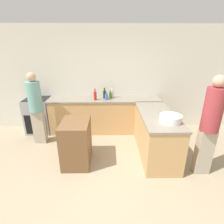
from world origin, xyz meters
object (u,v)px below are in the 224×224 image
mixing_bowl (171,118)px  olive_oil_bottle (110,95)px  water_bottle_blue (106,97)px  vinegar_bottle_clear (112,93)px  hot_sauce_bottle (95,96)px  person_at_peninsula (210,123)px  range_oven (39,115)px  person_by_range (36,106)px  wine_bottle_dark (105,94)px  island_table (76,143)px

mixing_bowl → olive_oil_bottle: (-1.07, 1.49, 0.02)m
water_bottle_blue → vinegar_bottle_clear: 0.25m
mixing_bowl → hot_sauce_bottle: bearing=136.9°
water_bottle_blue → hot_sauce_bottle: bearing=-176.3°
olive_oil_bottle → person_at_peninsula: 2.39m
range_oven → person_by_range: bearing=-69.7°
range_oven → mixing_bowl: (2.98, -1.47, 0.52)m
wine_bottle_dark → person_by_range: 1.66m
range_oven → island_table: size_ratio=1.05×
olive_oil_bottle → person_by_range: size_ratio=0.13×
range_oven → wine_bottle_dark: bearing=1.1°
mixing_bowl → person_at_peninsula: size_ratio=0.22×
island_table → vinegar_bottle_clear: 1.75m
wine_bottle_dark → person_by_range: bearing=-157.9°
island_table → person_at_peninsula: person_at_peninsula is taller
mixing_bowl → wine_bottle_dark: size_ratio=1.43×
olive_oil_bottle → person_by_range: person_by_range is taller
mixing_bowl → hot_sauce_bottle: 1.99m
island_table → person_at_peninsula: bearing=-8.0°
hot_sauce_bottle → vinegar_bottle_clear: bearing=25.5°
person_at_peninsula → mixing_bowl: bearing=158.2°
water_bottle_blue → person_by_range: (-1.58, -0.50, -0.07)m
person_by_range → water_bottle_blue: bearing=17.4°
water_bottle_blue → hot_sauce_bottle: 0.28m
vinegar_bottle_clear → person_by_range: 1.87m
person_at_peninsula → vinegar_bottle_clear: bearing=131.7°
hot_sauce_bottle → range_oven: bearing=175.8°
range_oven → person_at_peninsula: (3.56, -1.71, 0.53)m
hot_sauce_bottle → person_by_range: (-1.30, -0.48, -0.11)m
person_by_range → vinegar_bottle_clear: bearing=21.5°
vinegar_bottle_clear → person_at_peninsula: (1.60, -1.80, -0.05)m
island_table → water_bottle_blue: bearing=66.1°
person_by_range → person_at_peninsula: person_at_peninsula is taller
wine_bottle_dark → hot_sauce_bottle: bearing=-147.9°
wine_bottle_dark → person_by_range: (-1.53, -0.62, -0.10)m
water_bottle_blue → olive_oil_bottle: olive_oil_bottle is taller
range_oven → olive_oil_bottle: 1.98m
water_bottle_blue → olive_oil_bottle: bearing=48.6°
island_table → mixing_bowl: 1.83m
range_oven → person_at_peninsula: size_ratio=0.52×
hot_sauce_bottle → person_by_range: size_ratio=0.17×
range_oven → wine_bottle_dark: size_ratio=3.40×
island_table → olive_oil_bottle: 1.65m
island_table → vinegar_bottle_clear: size_ratio=2.90×
water_bottle_blue → vinegar_bottle_clear: bearing=50.8°
water_bottle_blue → person_at_peninsula: person_at_peninsula is taller
range_oven → person_at_peninsula: 3.98m
olive_oil_bottle → island_table: bearing=-115.6°
island_table → olive_oil_bottle: size_ratio=3.98×
island_table → person_at_peninsula: 2.42m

